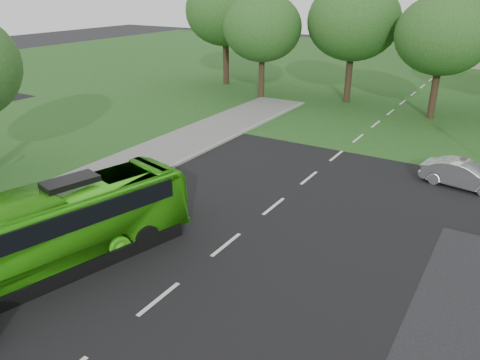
{
  "coord_description": "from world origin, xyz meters",
  "views": [
    {
      "loc": [
        8.74,
        -11.25,
        9.42
      ],
      "look_at": [
        -0.97,
        4.64,
        1.6
      ],
      "focal_mm": 35.0,
      "sensor_mm": 36.0,
      "label": 1
    }
  ],
  "objects": [
    {
      "name": "ground",
      "position": [
        0.0,
        0.0,
        0.0
      ],
      "size": [
        160.0,
        160.0,
        0.0
      ],
      "primitive_type": "plane",
      "color": "black",
      "rests_on": "ground"
    },
    {
      "name": "street_surfaces",
      "position": [
        -0.38,
        22.75,
        0.03
      ],
      "size": [
        120.0,
        120.0,
        0.15
      ],
      "color": "black",
      "rests_on": "ground"
    },
    {
      "name": "tree_park_a",
      "position": [
        -11.21,
        25.01,
        6.01
      ],
      "size": [
        6.67,
        6.67,
        8.86
      ],
      "color": "black",
      "rests_on": "ground"
    },
    {
      "name": "tree_park_b",
      "position": [
        -4.24,
        27.67,
        6.66
      ],
      "size": [
        7.53,
        7.53,
        9.88
      ],
      "color": "black",
      "rests_on": "ground"
    },
    {
      "name": "tree_park_c",
      "position": [
        3.02,
        25.89,
        6.08
      ],
      "size": [
        6.75,
        6.75,
        8.96
      ],
      "color": "black",
      "rests_on": "ground"
    },
    {
      "name": "tree_park_f",
      "position": [
        -17.41,
        28.82,
        7.02
      ],
      "size": [
        7.74,
        7.74,
        10.33
      ],
      "color": "black",
      "rests_on": "ground"
    },
    {
      "name": "bus",
      "position": [
        -4.43,
        -2.56,
        1.47
      ],
      "size": [
        5.02,
        10.85,
        2.94
      ],
      "primitive_type": "imported",
      "rotation": [
        0.0,
        0.0,
        -0.25
      ],
      "color": "#39B313",
      "rests_on": "ground"
    },
    {
      "name": "sedan",
      "position": [
        7.03,
        12.93,
        0.67
      ],
      "size": [
        4.21,
        2.0,
        1.33
      ],
      "primitive_type": "imported",
      "rotation": [
        0.0,
        0.0,
        1.42
      ],
      "color": "silver",
      "rests_on": "ground"
    }
  ]
}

